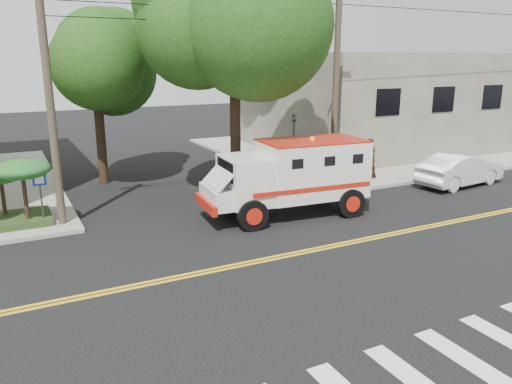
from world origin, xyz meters
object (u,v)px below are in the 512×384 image
pedestrian_a (370,162)px  pedestrian_b (368,158)px  armored_truck (293,173)px  parked_sedan (460,170)px

pedestrian_a → pedestrian_b: bearing=-117.2°
pedestrian_b → pedestrian_a: bearing=83.9°
armored_truck → parked_sedan: armored_truck is taller
armored_truck → pedestrian_a: size_ratio=3.95×
armored_truck → parked_sedan: (9.46, 0.30, -0.87)m
armored_truck → pedestrian_b: 7.06m
parked_sedan → pedestrian_b: bearing=42.2°
armored_truck → pedestrian_a: (6.13, 2.80, -0.66)m
pedestrian_a → pedestrian_b: (0.16, 0.36, 0.13)m
parked_sedan → pedestrian_a: bearing=47.4°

